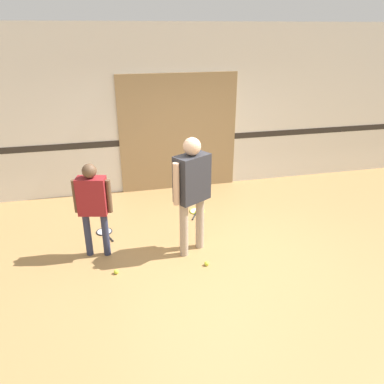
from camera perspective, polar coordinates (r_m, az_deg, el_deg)
The scene contains 10 objects.
ground_plane at distance 5.61m, azimuth 2.47°, elevation -9.69°, with size 16.00×16.00×0.00m, color #A87F4C.
wall_back at distance 7.49m, azimuth -3.04°, elevation 12.20°, with size 16.00×0.07×3.20m.
wall_panel at distance 7.55m, azimuth -2.06°, elevation 8.93°, with size 2.35×0.05×2.32m.
person_instructor at distance 5.22m, azimuth 0.00°, elevation 1.21°, with size 0.59×0.48×1.76m.
person_student_left at distance 5.39m, azimuth -14.89°, elevation -1.29°, with size 0.53×0.30×1.42m.
racket_spare_on_floor at distance 6.85m, azimuth 0.75°, elevation -2.99°, with size 0.38×0.51×0.03m.
racket_second_spare at distance 6.34m, azimuth -13.14°, elevation -5.98°, with size 0.34×0.52×0.03m.
tennis_ball_near_instructor at distance 5.39m, azimuth 2.24°, elevation -10.83°, with size 0.07×0.07×0.07m, color #CCE038.
tennis_ball_by_spare_racket at distance 6.77m, azimuth 0.68°, elevation -3.09°, with size 0.07×0.07×0.07m, color #CCE038.
tennis_ball_stray_left at distance 5.32m, azimuth -11.47°, elevation -11.81°, with size 0.07×0.07×0.07m, color #CCE038.
Camera 1 is at (-1.31, -4.50, 3.08)m, focal length 35.00 mm.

